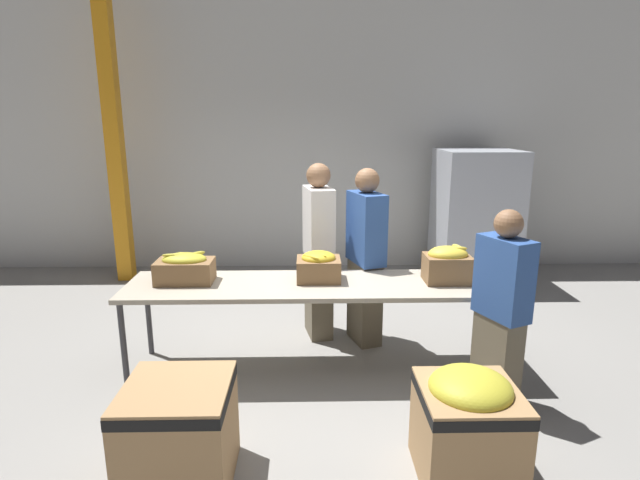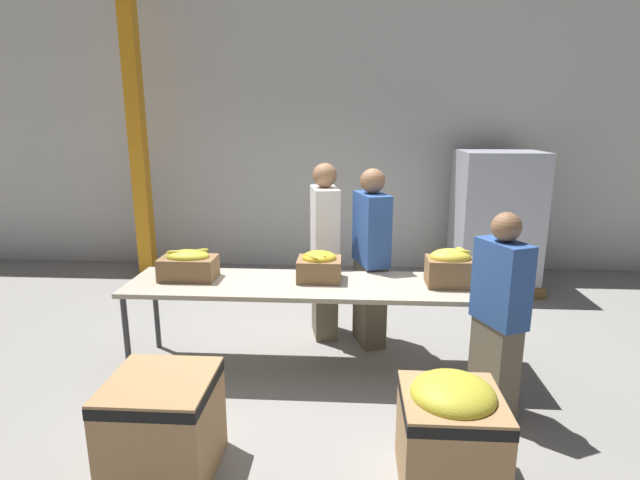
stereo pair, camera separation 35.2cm
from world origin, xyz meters
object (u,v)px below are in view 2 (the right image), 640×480
donation_bin_0 (163,423)px  support_pillar (137,133)px  banana_box_1 (319,266)px  volunteer_0 (325,252)px  banana_box_2 (450,267)px  pallet_stack_0 (495,220)px  banana_box_0 (188,265)px  sorting_table (319,288)px  donation_bin_1 (450,429)px  volunteer_1 (498,318)px  volunteer_2 (371,259)px

donation_bin_0 → support_pillar: (-1.76, 4.07, 1.65)m
banana_box_1 → volunteer_0: volunteer_0 is taller
banana_box_2 → donation_bin_0: banana_box_2 is taller
banana_box_2 → pallet_stack_0: (1.05, 2.45, -0.08)m
banana_box_0 → pallet_stack_0: bearing=36.0°
banana_box_0 → support_pillar: bearing=119.8°
banana_box_2 → sorting_table: bearing=-178.9°
banana_box_0 → donation_bin_1: 2.59m
volunteer_1 → banana_box_1: bearing=38.8°
volunteer_1 → donation_bin_1: volunteer_1 is taller
donation_bin_1 → banana_box_0: bearing=144.2°
banana_box_0 → pallet_stack_0: size_ratio=0.27×
volunteer_1 → support_pillar: 5.31m
sorting_table → volunteer_1: 1.49m
banana_box_0 → support_pillar: support_pillar is taller
volunteer_2 → support_pillar: support_pillar is taller
donation_bin_0 → donation_bin_1: size_ratio=0.91×
sorting_table → banana_box_1: (-0.00, 0.09, 0.18)m
banana_box_2 → pallet_stack_0: bearing=66.9°
volunteer_0 → pallet_stack_0: (2.15, 1.73, 0.00)m
banana_box_2 → volunteer_1: (0.24, -0.64, -0.19)m
banana_box_1 → volunteer_0: 0.65m
volunteer_0 → banana_box_1: bearing=-12.3°
sorting_table → support_pillar: size_ratio=0.83×
donation_bin_1 → support_pillar: size_ratio=0.18×
volunteer_1 → banana_box_0: bearing=51.3°
banana_box_2 → banana_box_0: bearing=179.1°
banana_box_2 → donation_bin_1: size_ratio=0.54×
sorting_table → volunteer_0: (0.01, 0.74, 0.13)m
donation_bin_1 → support_pillar: (-3.53, 4.07, 1.62)m
banana_box_1 → support_pillar: bearing=135.9°
volunteer_0 → support_pillar: 3.46m
donation_bin_0 → donation_bin_1: (1.77, 0.00, 0.03)m
banana_box_0 → pallet_stack_0: 4.11m
banana_box_2 → volunteer_1: volunteer_1 is taller
sorting_table → pallet_stack_0: (2.17, 2.47, 0.13)m
banana_box_2 → support_pillar: bearing=145.1°
donation_bin_1 → sorting_table: bearing=122.0°
banana_box_0 → support_pillar: size_ratio=0.12×
volunteer_2 → donation_bin_1: volunteer_2 is taller
banana_box_2 → volunteer_1: 0.71m
banana_box_1 → volunteer_1: size_ratio=0.24×
volunteer_0 → volunteer_2: size_ratio=1.02×
donation_bin_0 → donation_bin_1: donation_bin_1 is taller
banana_box_0 → donation_bin_1: banana_box_0 is taller
banana_box_1 → volunteer_1: 1.55m
volunteer_1 → pallet_stack_0: pallet_stack_0 is taller
banana_box_2 → pallet_stack_0: size_ratio=0.22×
donation_bin_0 → support_pillar: bearing=113.4°
volunteer_1 → volunteer_2: (-0.89, 1.19, 0.09)m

